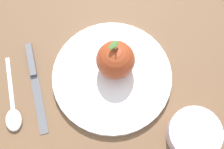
{
  "coord_description": "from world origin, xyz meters",
  "views": [
    {
      "loc": [
        -0.22,
        0.07,
        0.65
      ],
      "look_at": [
        -0.01,
        -0.02,
        0.02
      ],
      "focal_mm": 50.23,
      "sensor_mm": 36.0,
      "label": 1
    }
  ],
  "objects": [
    {
      "name": "spoon",
      "position": [
        0.0,
        0.2,
        0.01
      ],
      "size": [
        0.17,
        0.06,
        0.01
      ],
      "color": "silver",
      "rests_on": "ground_plane"
    },
    {
      "name": "side_bowl",
      "position": [
        -0.19,
        -0.12,
        0.02
      ],
      "size": [
        0.11,
        0.11,
        0.04
      ],
      "color": "silver",
      "rests_on": "ground_plane"
    },
    {
      "name": "knife",
      "position": [
        0.06,
        0.13,
        0.0
      ],
      "size": [
        0.21,
        0.05,
        0.01
      ],
      "color": "#59595E",
      "rests_on": "ground_plane"
    },
    {
      "name": "ground_plane",
      "position": [
        0.0,
        0.0,
        0.0
      ],
      "size": [
        2.4,
        2.4,
        0.0
      ],
      "primitive_type": "plane",
      "color": "brown"
    },
    {
      "name": "apple",
      "position": [
        0.01,
        -0.04,
        0.06
      ],
      "size": [
        0.08,
        0.08,
        0.09
      ],
      "color": "#9E3D1E",
      "rests_on": "dinner_plate"
    },
    {
      "name": "dinner_plate",
      "position": [
        -0.01,
        -0.02,
        0.01
      ],
      "size": [
        0.26,
        0.26,
        0.01
      ],
      "color": "white",
      "rests_on": "ground_plane"
    }
  ]
}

